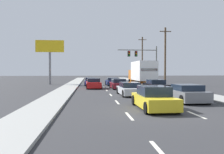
{
  "coord_description": "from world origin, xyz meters",
  "views": [
    {
      "loc": [
        -3.6,
        -12.17,
        2.2
      ],
      "look_at": [
        -0.82,
        16.74,
        1.44
      ],
      "focal_mm": 36.85,
      "sensor_mm": 36.0,
      "label": 1
    }
  ],
  "objects_px": {
    "box_truck": "(142,73)",
    "traffic_signal_mast": "(140,57)",
    "car_black": "(156,86)",
    "car_gray": "(185,93)",
    "car_navy": "(113,82)",
    "utility_pole_mid": "(165,56)",
    "car_blue": "(90,82)",
    "utility_pole_far": "(142,58)",
    "roadside_billboard": "(50,52)",
    "car_red": "(93,84)",
    "car_maroon": "(118,84)",
    "car_yellow": "(154,99)",
    "car_silver": "(130,89)"
  },
  "relations": [
    {
      "from": "box_truck",
      "to": "utility_pole_far",
      "type": "distance_m",
      "value": 19.19
    },
    {
      "from": "car_black",
      "to": "utility_pole_mid",
      "type": "xyz_separation_m",
      "value": [
        4.53,
        10.59,
        4.0
      ]
    },
    {
      "from": "car_gray",
      "to": "traffic_signal_mast",
      "type": "distance_m",
      "value": 23.62
    },
    {
      "from": "car_silver",
      "to": "car_maroon",
      "type": "bearing_deg",
      "value": 90.65
    },
    {
      "from": "car_black",
      "to": "traffic_signal_mast",
      "type": "bearing_deg",
      "value": 83.73
    },
    {
      "from": "car_maroon",
      "to": "roadside_billboard",
      "type": "bearing_deg",
      "value": 134.52
    },
    {
      "from": "utility_pole_far",
      "to": "roadside_billboard",
      "type": "relative_size",
      "value": 1.34
    },
    {
      "from": "utility_pole_mid",
      "to": "utility_pole_far",
      "type": "relative_size",
      "value": 0.92
    },
    {
      "from": "car_yellow",
      "to": "box_truck",
      "type": "distance_m",
      "value": 18.84
    },
    {
      "from": "utility_pole_far",
      "to": "traffic_signal_mast",
      "type": "bearing_deg",
      "value": -104.61
    },
    {
      "from": "car_gray",
      "to": "car_yellow",
      "type": "bearing_deg",
      "value": -137.07
    },
    {
      "from": "car_blue",
      "to": "roadside_billboard",
      "type": "height_order",
      "value": "roadside_billboard"
    },
    {
      "from": "car_blue",
      "to": "roadside_billboard",
      "type": "distance_m",
      "value": 8.64
    },
    {
      "from": "car_maroon",
      "to": "roadside_billboard",
      "type": "relative_size",
      "value": 0.58
    },
    {
      "from": "car_red",
      "to": "utility_pole_mid",
      "type": "bearing_deg",
      "value": 25.25
    },
    {
      "from": "car_silver",
      "to": "box_truck",
      "type": "relative_size",
      "value": 0.56
    },
    {
      "from": "utility_pole_far",
      "to": "car_black",
      "type": "bearing_deg",
      "value": -99.78
    },
    {
      "from": "box_truck",
      "to": "car_black",
      "type": "bearing_deg",
      "value": -91.25
    },
    {
      "from": "car_blue",
      "to": "car_maroon",
      "type": "xyz_separation_m",
      "value": [
        3.44,
        -7.21,
        0.03
      ]
    },
    {
      "from": "car_maroon",
      "to": "utility_pole_far",
      "type": "height_order",
      "value": "utility_pole_far"
    },
    {
      "from": "utility_pole_far",
      "to": "utility_pole_mid",
      "type": "bearing_deg",
      "value": -89.79
    },
    {
      "from": "car_blue",
      "to": "utility_pole_far",
      "type": "relative_size",
      "value": 0.46
    },
    {
      "from": "box_truck",
      "to": "utility_pole_mid",
      "type": "xyz_separation_m",
      "value": [
        4.37,
        3.1,
        2.61
      ]
    },
    {
      "from": "car_navy",
      "to": "utility_pole_mid",
      "type": "distance_m",
      "value": 9.06
    },
    {
      "from": "car_navy",
      "to": "car_black",
      "type": "relative_size",
      "value": 1.04
    },
    {
      "from": "car_gray",
      "to": "utility_pole_mid",
      "type": "height_order",
      "value": "utility_pole_mid"
    },
    {
      "from": "car_red",
      "to": "utility_pole_far",
      "type": "distance_m",
      "value": 23.81
    },
    {
      "from": "utility_pole_far",
      "to": "car_yellow",
      "type": "bearing_deg",
      "value": -101.99
    },
    {
      "from": "car_yellow",
      "to": "car_black",
      "type": "relative_size",
      "value": 0.94
    },
    {
      "from": "car_maroon",
      "to": "car_silver",
      "type": "height_order",
      "value": "car_maroon"
    },
    {
      "from": "box_truck",
      "to": "roadside_billboard",
      "type": "distance_m",
      "value": 15.77
    },
    {
      "from": "car_black",
      "to": "roadside_billboard",
      "type": "xyz_separation_m",
      "value": [
        -13.58,
        14.49,
        4.67
      ]
    },
    {
      "from": "car_gray",
      "to": "utility_pole_far",
      "type": "distance_m",
      "value": 34.54
    },
    {
      "from": "car_blue",
      "to": "utility_pole_mid",
      "type": "relative_size",
      "value": 0.5
    },
    {
      "from": "car_gray",
      "to": "box_truck",
      "type": "bearing_deg",
      "value": 88.74
    },
    {
      "from": "car_yellow",
      "to": "utility_pole_mid",
      "type": "height_order",
      "value": "utility_pole_mid"
    },
    {
      "from": "traffic_signal_mast",
      "to": "car_gray",
      "type": "bearing_deg",
      "value": -94.55
    },
    {
      "from": "car_red",
      "to": "utility_pole_mid",
      "type": "xyz_separation_m",
      "value": [
        11.15,
        5.26,
        3.99
      ]
    },
    {
      "from": "car_black",
      "to": "car_navy",
      "type": "bearing_deg",
      "value": 107.96
    },
    {
      "from": "box_truck",
      "to": "traffic_signal_mast",
      "type": "xyz_separation_m",
      "value": [
        1.51,
        7.7,
        2.72
      ]
    },
    {
      "from": "car_gray",
      "to": "roadside_billboard",
      "type": "bearing_deg",
      "value": 120.78
    },
    {
      "from": "car_black",
      "to": "car_gray",
      "type": "height_order",
      "value": "car_black"
    },
    {
      "from": "car_yellow",
      "to": "traffic_signal_mast",
      "type": "relative_size",
      "value": 0.62
    },
    {
      "from": "car_silver",
      "to": "traffic_signal_mast",
      "type": "relative_size",
      "value": 0.63
    },
    {
      "from": "car_maroon",
      "to": "box_truck",
      "type": "height_order",
      "value": "box_truck"
    },
    {
      "from": "car_red",
      "to": "car_maroon",
      "type": "distance_m",
      "value": 3.25
    },
    {
      "from": "box_truck",
      "to": "traffic_signal_mast",
      "type": "distance_m",
      "value": 8.3
    },
    {
      "from": "car_blue",
      "to": "utility_pole_far",
      "type": "xyz_separation_m",
      "value": [
        11.46,
        14.44,
        4.44
      ]
    },
    {
      "from": "car_blue",
      "to": "box_truck",
      "type": "xyz_separation_m",
      "value": [
        7.15,
        -4.02,
        1.43
      ]
    },
    {
      "from": "car_black",
      "to": "utility_pole_far",
      "type": "height_order",
      "value": "utility_pole_far"
    }
  ]
}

